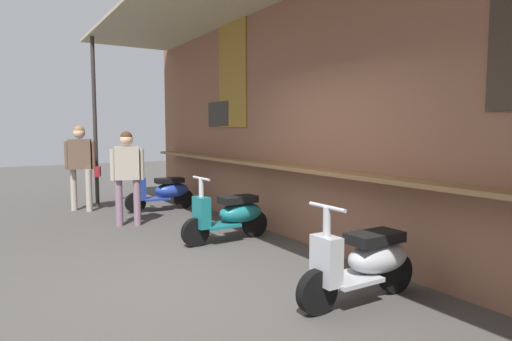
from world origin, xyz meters
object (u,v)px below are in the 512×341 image
Objects in this scene: scooter_teal at (231,214)px; shopper_with_handbag at (81,159)px; shopper_browsing at (127,168)px; scooter_silver at (365,261)px; scooter_blue at (164,191)px.

shopper_with_handbag is at bearing -71.30° from scooter_teal.
shopper_browsing is at bearing -63.30° from scooter_teal.
scooter_silver is at bearing 87.33° from scooter_teal.
scooter_teal is 2.68m from scooter_silver.
scooter_silver is 6.52m from shopper_with_handbag.
scooter_blue is 2.86m from scooter_teal.
shopper_browsing is (1.85, 0.41, -0.07)m from shopper_with_handbag.
shopper_with_handbag is (-3.64, -1.43, 0.66)m from scooter_teal.
scooter_silver is at bearing 91.37° from scooter_blue.
scooter_teal is 2.15m from shopper_browsing.
shopper_browsing is (-4.48, -1.01, 0.59)m from scooter_silver.
shopper_with_handbag is 1.89m from shopper_browsing.
scooter_blue is 1.00× the size of scooter_teal.
scooter_blue is at bearing -92.67° from scooter_teal.
scooter_silver is at bearing -148.67° from shopper_with_handbag.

